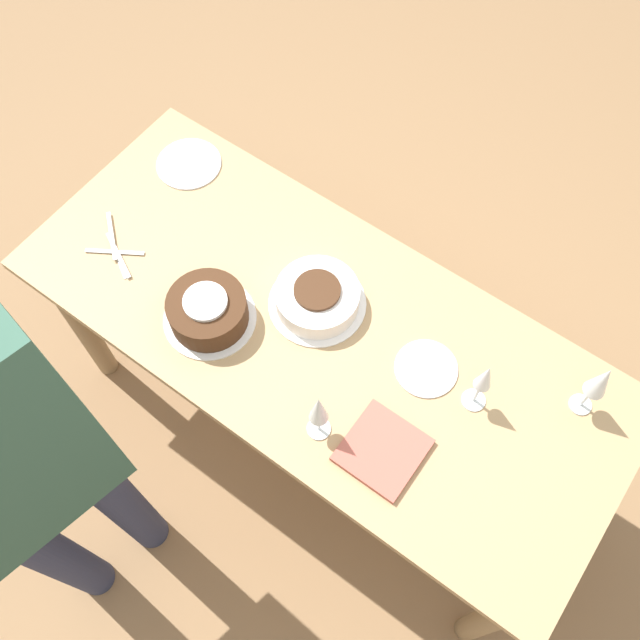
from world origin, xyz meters
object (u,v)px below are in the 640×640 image
(person_cutting, at_px, (3,468))
(cake_front_chocolate, at_px, (208,311))
(cake_center_white, at_px, (317,298))
(wine_glass_far, at_px, (601,382))
(wine_glass_extra, at_px, (319,410))
(wine_glass_near, at_px, (484,379))

(person_cutting, bearing_deg, cake_front_chocolate, 11.78)
(cake_front_chocolate, bearing_deg, cake_center_white, 44.90)
(wine_glass_far, relative_size, person_cutting, 0.13)
(cake_center_white, height_order, cake_front_chocolate, cake_front_chocolate)
(cake_center_white, bearing_deg, wine_glass_extra, -53.34)
(wine_glass_extra, bearing_deg, wine_glass_near, 46.86)
(wine_glass_near, relative_size, wine_glass_extra, 1.00)
(cake_front_chocolate, xyz_separation_m, wine_glass_extra, (0.42, -0.08, 0.09))
(wine_glass_near, height_order, wine_glass_far, wine_glass_far)
(wine_glass_far, bearing_deg, person_cutting, -133.59)
(wine_glass_far, bearing_deg, cake_front_chocolate, -158.52)
(cake_center_white, xyz_separation_m, wine_glass_extra, (0.21, -0.29, 0.10))
(cake_center_white, bearing_deg, wine_glass_near, 0.75)
(cake_front_chocolate, relative_size, wine_glass_extra, 1.23)
(cake_front_chocolate, xyz_separation_m, wine_glass_near, (0.70, 0.21, 0.09))
(wine_glass_far, xyz_separation_m, wine_glass_extra, (-0.50, -0.44, -0.02))
(wine_glass_far, bearing_deg, cake_center_white, -167.72)
(cake_front_chocolate, relative_size, person_cutting, 0.15)
(cake_front_chocolate, bearing_deg, person_cutting, -89.66)
(cake_center_white, relative_size, wine_glass_near, 1.30)
(cake_center_white, xyz_separation_m, person_cutting, (-0.21, -0.81, 0.24))
(cake_front_chocolate, distance_m, wine_glass_near, 0.74)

